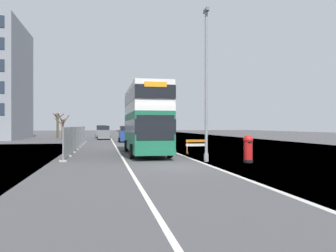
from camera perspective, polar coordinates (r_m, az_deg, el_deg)
The scene contains 11 objects.
ground at distance 17.96m, azimuth 2.42°, elevation -7.21°, with size 140.00×280.00×0.10m.
double_decker_bus at distance 25.34m, azimuth -4.00°, elevation 1.23°, with size 2.93×10.55×5.16m.
lamppost_foreground at distance 20.28m, azimuth 6.74°, elevation 6.46°, with size 0.29×0.70×9.45m.
red_pillar_postbox at distance 20.13m, azimuth 13.89°, elevation -3.66°, with size 0.59×0.59×1.67m.
roadworks_barrier at distance 25.83m, azimuth 5.05°, elevation -3.31°, with size 1.74×0.46×1.12m.
construction_site_fence at distance 32.73m, azimuth -15.56°, elevation -2.02°, with size 0.44×24.00×2.17m.
car_oncoming_near at distance 44.55m, azimuth -7.33°, elevation -1.48°, with size 2.05×3.99×2.18m.
car_receding_mid at distance 53.65m, azimuth -11.21°, elevation -1.20°, with size 2.08×4.39×2.23m.
car_receding_far at distance 61.15m, azimuth -11.64°, elevation -1.03°, with size 1.99×3.96×2.29m.
bare_tree_far_verge_near at distance 55.23m, azimuth -18.05°, elevation -0.15°, with size 2.35×3.32×4.16m.
bare_tree_far_verge_mid at distance 61.45m, azimuth -18.82°, elevation 0.30°, with size 2.01×2.25×4.54m.
Camera 1 is at (-3.68, -17.22, 2.22)m, focal length 34.69 mm.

